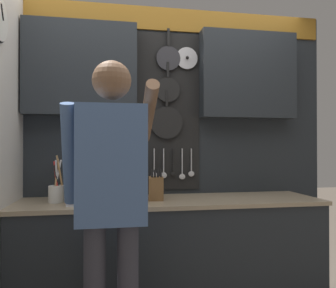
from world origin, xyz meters
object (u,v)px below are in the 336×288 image
microwave (105,183)px  knife_block (156,188)px  person (112,188)px  utensil_crock (57,191)px

microwave → knife_block: microwave is taller
person → microwave: bearing=94.1°
microwave → utensil_crock: 0.35m
microwave → person: size_ratio=0.29×
knife_block → microwave: bearing=-179.9°
utensil_crock → person: bearing=-58.0°
microwave → knife_block: size_ratio=2.12×
microwave → knife_block: (0.38, 0.00, -0.04)m
knife_block → person: (-0.33, -0.63, 0.08)m
knife_block → person: size_ratio=0.14×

